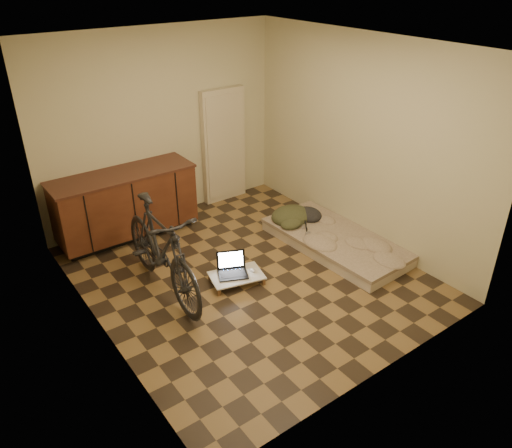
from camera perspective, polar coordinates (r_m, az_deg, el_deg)
room_shell at (r=5.35m, az=-1.14°, el=5.87°), size 3.50×4.00×2.60m
cabinets at (r=6.77m, az=-14.70°, el=2.18°), size 1.84×0.62×0.91m
appliance_panel at (r=7.51m, az=-3.72°, el=8.89°), size 0.70×0.10×1.70m
bicycle at (r=5.47m, az=-10.82°, el=-2.43°), size 0.61×1.86×1.19m
futon at (r=6.55m, az=9.13°, el=-1.93°), size 1.01×1.97×0.17m
clothing_pile at (r=6.80m, az=4.61°, el=1.53°), size 0.63×0.53×0.24m
headphones at (r=6.50m, az=5.78°, el=-0.35°), size 0.29×0.29×0.14m
lap_desk at (r=5.79m, az=-2.24°, el=-5.93°), size 0.68×0.52×0.10m
laptop at (r=5.79m, az=-2.74°, el=-5.16°), size 0.43×0.41×0.23m
mouse at (r=5.83m, az=-0.37°, el=-5.29°), size 0.07×0.10×0.03m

